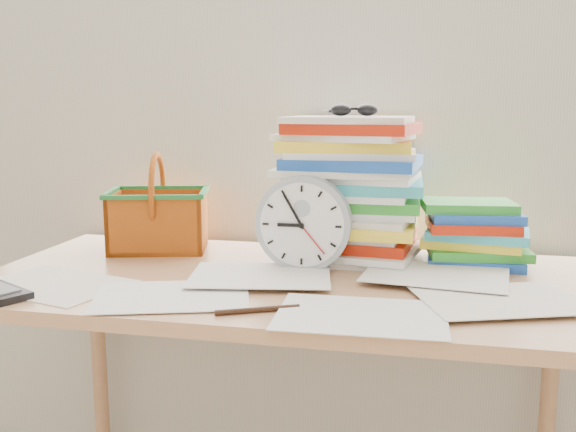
% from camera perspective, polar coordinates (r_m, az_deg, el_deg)
% --- Properties ---
extents(curtain, '(2.40, 0.01, 2.50)m').
position_cam_1_polar(curtain, '(1.81, 2.35, 14.90)').
color(curtain, beige).
rests_on(curtain, room_shell).
extents(desk, '(1.40, 0.70, 0.75)m').
position_cam_1_polar(desk, '(1.51, -0.30, -8.15)').
color(desk, '#B17C53').
rests_on(desk, ground).
extents(paper_stack, '(0.38, 0.32, 0.36)m').
position_cam_1_polar(paper_stack, '(1.64, 5.44, 2.48)').
color(paper_stack, white).
rests_on(paper_stack, desk).
extents(clock, '(0.23, 0.05, 0.23)m').
position_cam_1_polar(clock, '(1.52, 1.40, -0.66)').
color(clock, '#9AA3AC').
rests_on(clock, desk).
extents(sunglasses, '(0.16, 0.15, 0.03)m').
position_cam_1_polar(sunglasses, '(1.63, 5.89, 9.35)').
color(sunglasses, black).
rests_on(sunglasses, paper_stack).
extents(book_stack, '(0.27, 0.21, 0.16)m').
position_cam_1_polar(book_stack, '(1.64, 16.17, -1.48)').
color(book_stack, white).
rests_on(book_stack, desk).
extents(basket, '(0.30, 0.26, 0.26)m').
position_cam_1_polar(basket, '(1.77, -11.48, 1.19)').
color(basket, '#BA5612').
rests_on(basket, desk).
extents(pen, '(0.15, 0.08, 0.01)m').
position_cam_1_polar(pen, '(1.24, -2.72, -8.32)').
color(pen, black).
rests_on(pen, desk).
extents(scattered_papers, '(1.26, 0.42, 0.02)m').
position_cam_1_polar(scattered_papers, '(1.48, -0.31, -5.18)').
color(scattered_papers, white).
rests_on(scattered_papers, desk).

